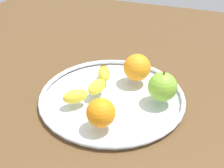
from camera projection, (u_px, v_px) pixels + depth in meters
The scene contains 6 objects.
ground_plane at pixel (112, 105), 76.19cm from camera, with size 167.73×167.73×4.00cm, color brown.
fruit_bowl at pixel (112, 96), 74.59cm from camera, with size 38.45×38.45×1.80cm.
banana at pixel (93, 84), 74.68cm from camera, with size 20.23×9.20×3.47cm.
apple at pixel (162, 87), 70.10cm from camera, with size 7.41×7.41×8.21cm.
orange_back_left at pixel (137, 67), 78.03cm from camera, with size 7.61×7.61×7.61cm, color orange.
orange_front_left at pixel (101, 113), 62.19cm from camera, with size 6.63×6.63×6.63cm, color orange.
Camera 1 is at (-56.77, -21.37, 44.45)cm, focal length 45.09 mm.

